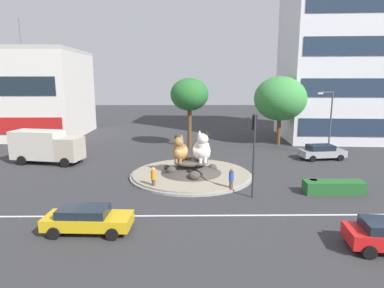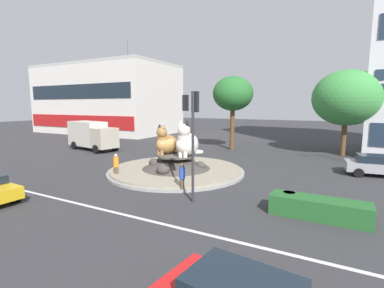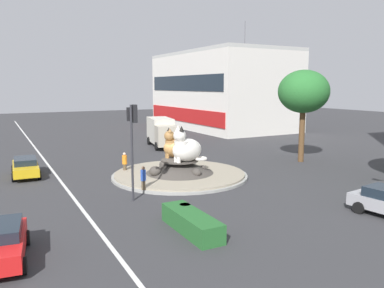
{
  "view_description": "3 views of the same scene",
  "coord_description": "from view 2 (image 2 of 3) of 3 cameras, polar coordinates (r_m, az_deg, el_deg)",
  "views": [
    {
      "loc": [
        -0.26,
        -26.58,
        7.94
      ],
      "look_at": [
        0.09,
        0.64,
        2.63
      ],
      "focal_mm": 30.73,
      "sensor_mm": 36.0,
      "label": 1
    },
    {
      "loc": [
        10.76,
        -17.53,
        5.02
      ],
      "look_at": [
        1.03,
        0.6,
        2.14
      ],
      "focal_mm": 26.07,
      "sensor_mm": 36.0,
      "label": 2
    },
    {
      "loc": [
        25.15,
        -12.33,
        6.76
      ],
      "look_at": [
        -0.39,
        1.26,
        2.35
      ],
      "focal_mm": 35.57,
      "sensor_mm": 36.0,
      "label": 3
    }
  ],
  "objects": [
    {
      "name": "litter_bin",
      "position": [
        14.4,
        19.19,
        -10.99
      ],
      "size": [
        0.56,
        0.56,
        0.9
      ],
      "color": "#2D4233",
      "rests_on": "ground"
    },
    {
      "name": "cat_statue_white",
      "position": [
        20.34,
        -1.03,
        0.24
      ],
      "size": [
        1.68,
        2.73,
        2.66
      ],
      "rotation": [
        0.0,
        0.0,
        -1.48
      ],
      "color": "silver",
      "rests_on": "roundabout_island"
    },
    {
      "name": "pedestrian_orange_shirt",
      "position": [
        20.02,
        -15.26,
        -4.23
      ],
      "size": [
        0.38,
        0.38,
        1.69
      ],
      "rotation": [
        0.0,
        0.0,
        1.28
      ],
      "color": "brown",
      "rests_on": "ground"
    },
    {
      "name": "broadleaf_tree_behind_island",
      "position": [
        31.26,
        29.07,
        8.24
      ],
      "size": [
        6.34,
        6.34,
        8.42
      ],
      "color": "brown",
      "rests_on": "ground"
    },
    {
      "name": "shophouse_block",
      "position": [
        54.69,
        -16.98,
        8.71
      ],
      "size": [
        24.86,
        13.82,
        16.71
      ],
      "rotation": [
        0.0,
        0.0,
        0.01
      ],
      "color": "silver",
      "rests_on": "ground"
    },
    {
      "name": "second_tree_near_tower",
      "position": [
        31.7,
        8.37,
        10.08
      ],
      "size": [
        4.47,
        4.47,
        8.19
      ],
      "color": "brown",
      "rests_on": "ground"
    },
    {
      "name": "delivery_box_truck",
      "position": [
        33.35,
        -19.82,
        1.79
      ],
      "size": [
        7.07,
        3.59,
        3.17
      ],
      "rotation": [
        0.0,
        0.0,
        -0.19
      ],
      "color": "#B7AD99",
      "rests_on": "ground"
    },
    {
      "name": "ground_plane",
      "position": [
        21.18,
        -3.25,
        -5.76
      ],
      "size": [
        160.0,
        160.0,
        0.0
      ],
      "primitive_type": "plane",
      "color": "#333335"
    },
    {
      "name": "traffic_light_mast",
      "position": [
        14.18,
        0.11,
        4.45
      ],
      "size": [
        0.75,
        0.5,
        5.71
      ],
      "rotation": [
        0.0,
        0.0,
        1.49
      ],
      "color": "#2D2D33",
      "rests_on": "ground"
    },
    {
      "name": "pedestrian_blue_shirt",
      "position": [
        16.22,
        -2.03,
        -6.7
      ],
      "size": [
        0.34,
        0.34,
        1.72
      ],
      "rotation": [
        0.0,
        0.0,
        0.67
      ],
      "color": "brown",
      "rests_on": "ground"
    },
    {
      "name": "hatchback_near_shophouse",
      "position": [
        23.89,
        34.0,
        -3.61
      ],
      "size": [
        4.65,
        2.5,
        1.49
      ],
      "rotation": [
        0.0,
        0.0,
        0.12
      ],
      "color": "#99999E",
      "rests_on": "ground"
    },
    {
      "name": "clipped_hedge_strip",
      "position": [
        13.95,
        24.5,
        -11.9
      ],
      "size": [
        4.17,
        1.2,
        0.9
      ],
      "primitive_type": "cube",
      "color": "#235B28",
      "rests_on": "ground"
    },
    {
      "name": "roundabout_island",
      "position": [
        21.06,
        -3.29,
        -4.53
      ],
      "size": [
        10.18,
        10.18,
        1.32
      ],
      "color": "gray",
      "rests_on": "ground"
    },
    {
      "name": "cat_statue_tabby",
      "position": [
        21.3,
        -5.3,
        0.22
      ],
      "size": [
        1.9,
        2.42,
        2.32
      ],
      "rotation": [
        0.0,
        0.0,
        -1.78
      ],
      "color": "#9E703D",
      "rests_on": "roundabout_island"
    },
    {
      "name": "lane_centreline",
      "position": [
        15.11,
        -20.06,
        -11.93
      ],
      "size": [
        112.0,
        0.2,
        0.01
      ],
      "primitive_type": "cube",
      "color": "silver",
      "rests_on": "ground"
    }
  ]
}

